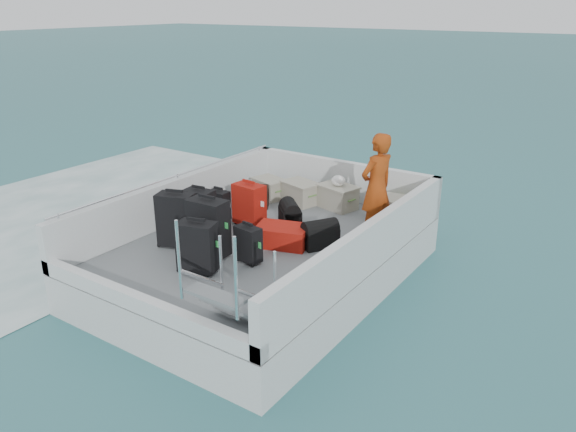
{
  "coord_description": "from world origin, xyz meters",
  "views": [
    {
      "loc": [
        4.63,
        -6.2,
        3.99
      ],
      "look_at": [
        0.24,
        0.28,
        1.0
      ],
      "focal_mm": 35.0,
      "sensor_mm": 36.0,
      "label": 1
    }
  ],
  "objects_px": {
    "suitcase_7": "(248,245)",
    "crate_1": "(300,193)",
    "crate_3": "(390,210)",
    "suitcase_2": "(219,206)",
    "crate_2": "(338,198)",
    "suitcase_0": "(176,220)",
    "suitcase_6": "(198,247)",
    "passenger": "(376,187)",
    "crate_0": "(269,189)",
    "suitcase_3": "(209,228)",
    "suitcase_8": "(282,236)",
    "suitcase_1": "(200,211)",
    "suitcase_5": "(249,205)"
  },
  "relations": [
    {
      "from": "suitcase_7",
      "to": "crate_1",
      "type": "distance_m",
      "value": 2.55
    },
    {
      "from": "crate_3",
      "to": "crate_1",
      "type": "bearing_deg",
      "value": -177.35
    },
    {
      "from": "suitcase_2",
      "to": "crate_3",
      "type": "bearing_deg",
      "value": 33.17
    },
    {
      "from": "suitcase_2",
      "to": "crate_2",
      "type": "relative_size",
      "value": 0.81
    },
    {
      "from": "suitcase_0",
      "to": "suitcase_2",
      "type": "relative_size",
      "value": 1.6
    },
    {
      "from": "suitcase_6",
      "to": "passenger",
      "type": "bearing_deg",
      "value": 41.65
    },
    {
      "from": "suitcase_0",
      "to": "crate_0",
      "type": "height_order",
      "value": "suitcase_0"
    },
    {
      "from": "suitcase_3",
      "to": "suitcase_8",
      "type": "height_order",
      "value": "suitcase_3"
    },
    {
      "from": "suitcase_1",
      "to": "suitcase_7",
      "type": "bearing_deg",
      "value": -25.34
    },
    {
      "from": "suitcase_0",
      "to": "crate_0",
      "type": "xyz_separation_m",
      "value": [
        -0.16,
        2.52,
        -0.24
      ]
    },
    {
      "from": "suitcase_7",
      "to": "passenger",
      "type": "relative_size",
      "value": 0.32
    },
    {
      "from": "suitcase_1",
      "to": "suitcase_8",
      "type": "bearing_deg",
      "value": 6.35
    },
    {
      "from": "suitcase_2",
      "to": "crate_2",
      "type": "height_order",
      "value": "suitcase_2"
    },
    {
      "from": "crate_1",
      "to": "passenger",
      "type": "height_order",
      "value": "passenger"
    },
    {
      "from": "suitcase_2",
      "to": "crate_1",
      "type": "relative_size",
      "value": 0.83
    },
    {
      "from": "suitcase_0",
      "to": "crate_3",
      "type": "bearing_deg",
      "value": 31.41
    },
    {
      "from": "suitcase_1",
      "to": "suitcase_8",
      "type": "distance_m",
      "value": 1.39
    },
    {
      "from": "suitcase_7",
      "to": "suitcase_2",
      "type": "bearing_deg",
      "value": 152.55
    },
    {
      "from": "suitcase_0",
      "to": "suitcase_2",
      "type": "bearing_deg",
      "value": 79.46
    },
    {
      "from": "suitcase_8",
      "to": "suitcase_7",
      "type": "bearing_deg",
      "value": 158.72
    },
    {
      "from": "suitcase_5",
      "to": "crate_3",
      "type": "height_order",
      "value": "suitcase_5"
    },
    {
      "from": "suitcase_0",
      "to": "suitcase_5",
      "type": "height_order",
      "value": "suitcase_0"
    },
    {
      "from": "suitcase_7",
      "to": "crate_1",
      "type": "height_order",
      "value": "suitcase_7"
    },
    {
      "from": "suitcase_6",
      "to": "crate_3",
      "type": "height_order",
      "value": "suitcase_6"
    },
    {
      "from": "suitcase_1",
      "to": "crate_3",
      "type": "height_order",
      "value": "suitcase_1"
    },
    {
      "from": "crate_2",
      "to": "crate_3",
      "type": "height_order",
      "value": "crate_3"
    },
    {
      "from": "suitcase_3",
      "to": "crate_1",
      "type": "bearing_deg",
      "value": 90.28
    },
    {
      "from": "suitcase_3",
      "to": "crate_1",
      "type": "relative_size",
      "value": 1.38
    },
    {
      "from": "suitcase_6",
      "to": "suitcase_8",
      "type": "distance_m",
      "value": 1.42
    },
    {
      "from": "suitcase_2",
      "to": "passenger",
      "type": "distance_m",
      "value": 2.61
    },
    {
      "from": "suitcase_8",
      "to": "crate_3",
      "type": "bearing_deg",
      "value": -44.33
    },
    {
      "from": "suitcase_2",
      "to": "suitcase_6",
      "type": "relative_size",
      "value": 0.72
    },
    {
      "from": "suitcase_2",
      "to": "suitcase_8",
      "type": "relative_size",
      "value": 0.67
    },
    {
      "from": "suitcase_1",
      "to": "crate_1",
      "type": "height_order",
      "value": "suitcase_1"
    },
    {
      "from": "crate_0",
      "to": "crate_2",
      "type": "relative_size",
      "value": 0.89
    },
    {
      "from": "suitcase_0",
      "to": "suitcase_1",
      "type": "distance_m",
      "value": 0.6
    },
    {
      "from": "crate_0",
      "to": "passenger",
      "type": "height_order",
      "value": "passenger"
    },
    {
      "from": "suitcase_2",
      "to": "suitcase_7",
      "type": "xyz_separation_m",
      "value": [
        1.38,
        -1.0,
        0.01
      ]
    },
    {
      "from": "suitcase_7",
      "to": "suitcase_8",
      "type": "distance_m",
      "value": 0.76
    },
    {
      "from": "suitcase_6",
      "to": "suitcase_7",
      "type": "relative_size",
      "value": 1.34
    },
    {
      "from": "suitcase_1",
      "to": "suitcase_7",
      "type": "height_order",
      "value": "suitcase_1"
    },
    {
      "from": "suitcase_0",
      "to": "passenger",
      "type": "height_order",
      "value": "passenger"
    },
    {
      "from": "suitcase_3",
      "to": "suitcase_5",
      "type": "relative_size",
      "value": 1.22
    },
    {
      "from": "crate_0",
      "to": "suitcase_2",
      "type": "bearing_deg",
      "value": -90.85
    },
    {
      "from": "crate_3",
      "to": "suitcase_8",
      "type": "bearing_deg",
      "value": -117.12
    },
    {
      "from": "suitcase_0",
      "to": "crate_2",
      "type": "distance_m",
      "value": 2.99
    },
    {
      "from": "suitcase_1",
      "to": "suitcase_3",
      "type": "height_order",
      "value": "suitcase_3"
    },
    {
      "from": "passenger",
      "to": "suitcase_5",
      "type": "bearing_deg",
      "value": -52.99
    },
    {
      "from": "suitcase_2",
      "to": "suitcase_7",
      "type": "height_order",
      "value": "suitcase_7"
    },
    {
      "from": "suitcase_0",
      "to": "crate_3",
      "type": "distance_m",
      "value": 3.44
    }
  ]
}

